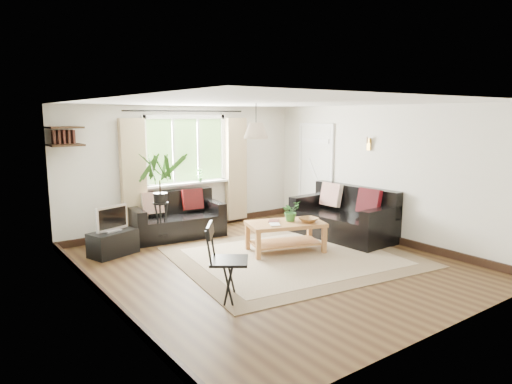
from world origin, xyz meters
TOP-DOWN VIEW (x-y plane):
  - floor at (0.00, 0.00)m, footprint 5.50×5.50m
  - ceiling at (0.00, 0.00)m, footprint 5.50×5.50m
  - wall_back at (0.00, 2.75)m, footprint 5.00×0.02m
  - wall_front at (0.00, -2.75)m, footprint 5.00×0.02m
  - wall_left at (-2.50, 0.00)m, footprint 0.02×5.50m
  - wall_right at (2.50, 0.00)m, footprint 0.02×5.50m
  - rug at (0.48, 0.06)m, footprint 3.89×3.46m
  - window at (0.00, 2.71)m, footprint 2.50×0.16m
  - door at (2.47, 1.70)m, footprint 0.06×0.96m
  - corner_shelf at (-2.25, 2.50)m, footprint 0.50×0.50m
  - pendant_lamp at (0.00, 0.40)m, footprint 0.36×0.36m
  - wall_sconce at (2.43, 0.30)m, footprint 0.12×0.12m
  - sofa_back at (-0.45, 2.27)m, footprint 1.74×1.00m
  - sofa_right at (1.97, 0.44)m, footprint 1.92×1.04m
  - coffee_table at (0.57, 0.36)m, footprint 1.37×1.01m
  - table_plant at (0.69, 0.38)m, footprint 0.31×0.27m
  - bowl at (0.87, 0.15)m, footprint 0.30×0.30m
  - book_a at (0.24, 0.35)m, footprint 0.24×0.26m
  - book_b at (0.38, 0.57)m, footprint 0.28×0.28m
  - tv_stand at (-1.78, 1.85)m, footprint 0.82×0.62m
  - tv at (-1.78, 1.85)m, footprint 0.59×0.35m
  - palm_stand at (-0.88, 1.99)m, footprint 0.63×0.63m
  - folding_chair at (-1.24, -0.76)m, footprint 0.68×0.68m
  - sill_plant at (0.25, 2.63)m, footprint 0.14×0.10m

SIDE VIEW (x-z plane):
  - floor at x=0.00m, z-range 0.00..0.00m
  - rug at x=0.48m, z-range 0.00..0.02m
  - tv_stand at x=-1.78m, z-range 0.00..0.39m
  - coffee_table at x=0.57m, z-range 0.00..0.50m
  - sofa_back at x=-0.45m, z-range 0.00..0.78m
  - sofa_right at x=1.97m, z-range 0.00..0.88m
  - folding_chair at x=-1.24m, z-range 0.00..0.95m
  - book_a at x=0.24m, z-range 0.50..0.52m
  - book_b at x=0.38m, z-range 0.50..0.52m
  - bowl at x=0.87m, z-range 0.50..0.58m
  - tv at x=-1.78m, z-range 0.39..0.82m
  - table_plant at x=0.69m, z-range 0.50..0.83m
  - palm_stand at x=-0.88m, z-range 0.00..1.59m
  - door at x=2.47m, z-range -0.03..2.03m
  - sill_plant at x=0.25m, z-range 0.93..1.20m
  - wall_back at x=0.00m, z-range 0.00..2.40m
  - wall_front at x=0.00m, z-range 0.00..2.40m
  - wall_left at x=-2.50m, z-range 0.00..2.40m
  - wall_right at x=2.50m, z-range 0.00..2.40m
  - window at x=0.00m, z-range 0.47..2.63m
  - wall_sconce at x=2.43m, z-range 1.60..1.88m
  - corner_shelf at x=-2.25m, z-range 1.72..2.06m
  - pendant_lamp at x=0.00m, z-range 1.78..2.32m
  - ceiling at x=0.00m, z-range 2.40..2.40m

